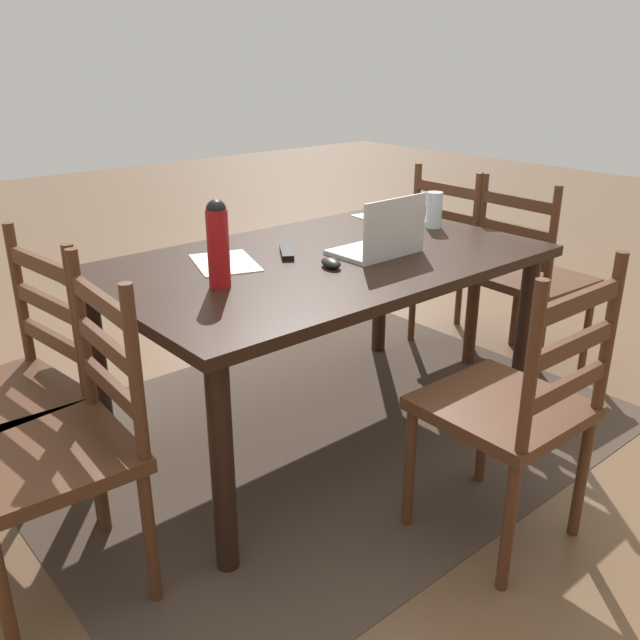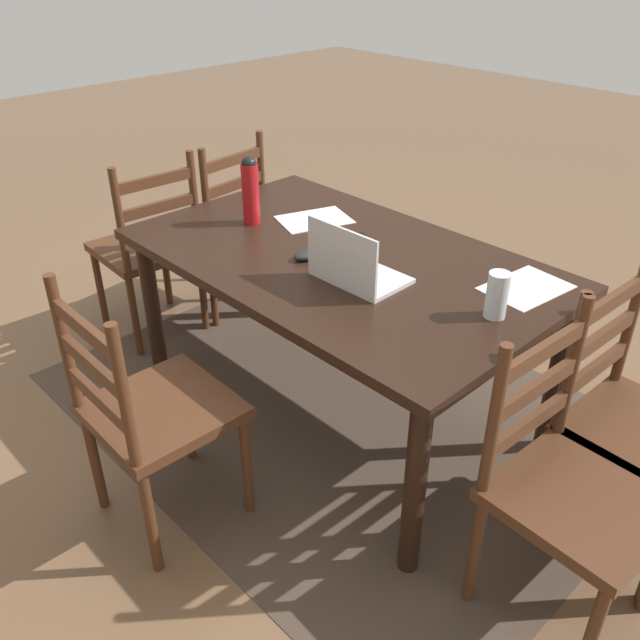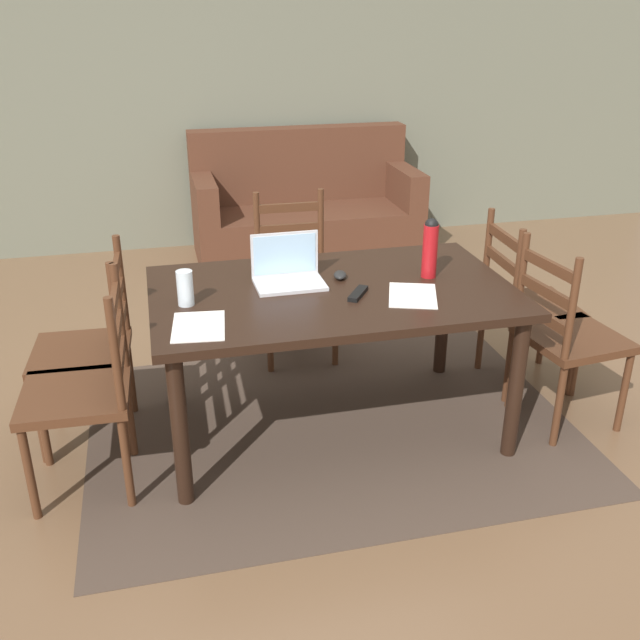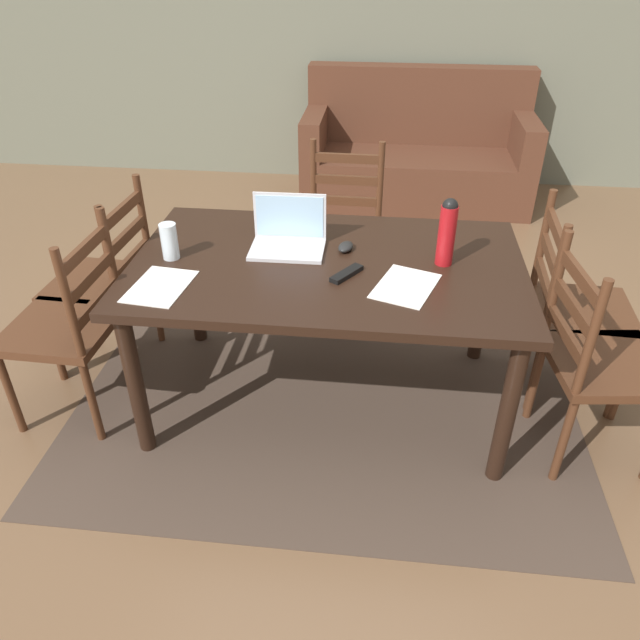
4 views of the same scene
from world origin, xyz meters
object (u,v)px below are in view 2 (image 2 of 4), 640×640
at_px(laptop, 353,268).
at_px(water_bottle, 250,189).
at_px(chair_left_far, 569,488).
at_px(chair_right_far, 149,249).
at_px(drinking_glass, 497,295).
at_px(chair_far_head, 151,412).
at_px(tv_remote, 344,238).
at_px(computer_mouse, 306,255).
at_px(chair_left_near, 632,425).
at_px(dining_table, 340,275).
at_px(chair_right_near, 217,226).

bearing_deg(laptop, water_bottle, -7.04).
distance_m(chair_left_far, water_bottle, 1.67).
bearing_deg(chair_right_far, laptop, -176.60).
bearing_deg(water_bottle, drinking_glass, -176.12).
relative_size(chair_right_far, water_bottle, 3.29).
distance_m(water_bottle, drinking_glass, 1.16).
bearing_deg(chair_far_head, tv_remote, -84.87).
bearing_deg(chair_left_far, chair_far_head, 31.11).
bearing_deg(computer_mouse, tv_remote, -71.53).
height_order(water_bottle, computer_mouse, water_bottle).
bearing_deg(laptop, drinking_glass, -161.51).
xyz_separation_m(chair_left_near, chair_left_far, (-0.00, 0.40, 0.00)).
height_order(dining_table, water_bottle, water_bottle).
xyz_separation_m(water_bottle, tv_remote, (-0.40, -0.15, -0.14)).
relative_size(dining_table, tv_remote, 9.76).
xyz_separation_m(dining_table, computer_mouse, (0.07, 0.12, 0.10)).
bearing_deg(chair_left_far, drinking_glass, -27.45).
bearing_deg(chair_far_head, drinking_glass, -126.29).
height_order(chair_far_head, computer_mouse, chair_far_head).
bearing_deg(chair_right_near, dining_table, 169.56).
bearing_deg(dining_table, computer_mouse, 60.43).
relative_size(chair_right_far, computer_mouse, 9.50).
bearing_deg(chair_left_near, tv_remote, 4.38).
bearing_deg(chair_left_near, chair_far_head, 43.91).
bearing_deg(drinking_glass, tv_remote, -5.68).
bearing_deg(drinking_glass, chair_far_head, 53.71).
relative_size(chair_right_near, drinking_glass, 6.11).
xyz_separation_m(chair_right_near, computer_mouse, (-1.05, 0.33, 0.30)).
height_order(water_bottle, drinking_glass, water_bottle).
bearing_deg(chair_far_head, water_bottle, -59.77).
distance_m(chair_far_head, computer_mouse, 0.81).
relative_size(chair_right_near, tv_remote, 5.59).
bearing_deg(chair_left_near, dining_table, 10.27).
bearing_deg(water_bottle, dining_table, -174.92).
bearing_deg(water_bottle, laptop, 172.96).
bearing_deg(computer_mouse, chair_far_head, 108.13).
distance_m(dining_table, chair_right_near, 1.15).
height_order(dining_table, chair_left_near, chair_left_near).
bearing_deg(tv_remote, chair_left_far, 19.53).
height_order(chair_left_near, chair_left_far, same).
bearing_deg(chair_right_near, chair_far_head, 135.96).
bearing_deg(computer_mouse, water_bottle, 2.79).
height_order(chair_far_head, water_bottle, water_bottle).
bearing_deg(chair_left_far, chair_left_near, -90.00).
height_order(chair_far_head, tv_remote, chair_far_head).
xyz_separation_m(chair_right_far, chair_left_far, (-2.24, -0.00, 0.00)).
relative_size(chair_far_head, water_bottle, 3.29).
height_order(laptop, drinking_glass, laptop).
bearing_deg(computer_mouse, chair_right_far, 17.68).
bearing_deg(chair_left_near, chair_right_near, -0.09).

